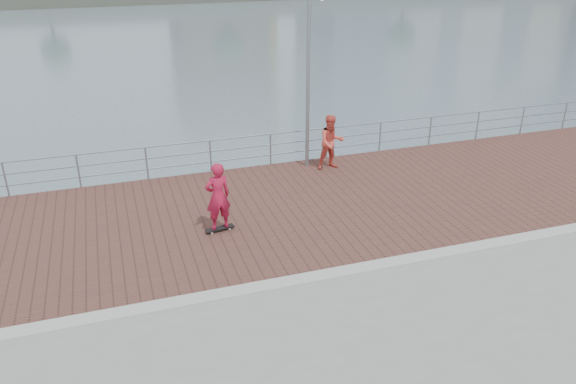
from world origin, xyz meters
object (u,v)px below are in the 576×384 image
object	(u,v)px
guardrail	(241,149)
street_lamp	(314,36)
skateboarder	(218,196)
bystander	(331,142)

from	to	relation	value
guardrail	street_lamp	xyz separation A→B (m)	(2.16, -0.95, 3.71)
skateboarder	bystander	xyz separation A→B (m)	(4.46, 3.16, -0.09)
guardrail	skateboarder	xyz separation A→B (m)	(-1.62, -4.12, 0.34)
skateboarder	bystander	size ratio (longest dim) A/B	1.01
skateboarder	street_lamp	bearing A→B (deg)	-149.55
street_lamp	skateboarder	distance (m)	5.98
street_lamp	bystander	xyz separation A→B (m)	(0.68, -0.02, -3.47)
street_lamp	skateboarder	world-z (taller)	street_lamp
skateboarder	bystander	bearing A→B (deg)	-154.25
street_lamp	bystander	world-z (taller)	street_lamp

